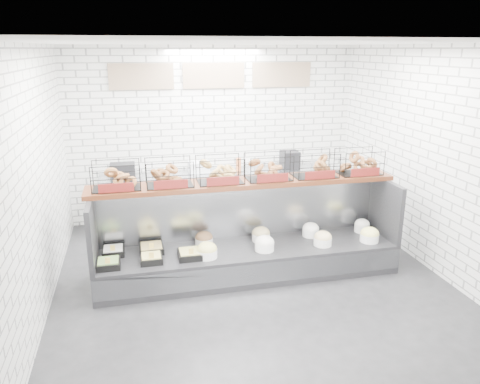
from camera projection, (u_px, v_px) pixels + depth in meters
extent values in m
plane|color=black|center=(254.00, 284.00, 6.09)|extent=(5.50, 5.50, 0.00)
cube|color=white|center=(214.00, 134.00, 8.20)|extent=(5.00, 0.02, 3.00)
cube|color=white|center=(34.00, 186.00, 5.10)|extent=(0.02, 5.50, 3.00)
cube|color=white|center=(437.00, 162.00, 6.19)|extent=(0.02, 5.50, 3.00)
cube|color=white|center=(256.00, 43.00, 5.20)|extent=(5.00, 5.50, 0.02)
cube|color=tan|center=(141.00, 77.00, 7.62)|extent=(1.05, 0.03, 0.42)
cube|color=tan|center=(214.00, 76.00, 7.88)|extent=(1.05, 0.03, 0.42)
cube|color=tan|center=(282.00, 75.00, 8.14)|extent=(1.05, 0.03, 0.42)
cube|color=black|center=(248.00, 260.00, 6.31)|extent=(4.00, 0.90, 0.40)
cube|color=#93969B|center=(256.00, 274.00, 5.90)|extent=(4.00, 0.03, 0.28)
cube|color=#93969B|center=(241.00, 209.00, 6.51)|extent=(4.00, 0.08, 0.80)
cube|color=black|center=(92.00, 232.00, 5.70)|extent=(0.06, 0.90, 0.80)
cube|color=black|center=(384.00, 208.00, 6.56)|extent=(0.06, 0.90, 0.80)
cube|color=black|center=(108.00, 264.00, 5.66)|extent=(0.28, 0.28, 0.08)
cube|color=#6E934B|center=(108.00, 261.00, 5.65)|extent=(0.24, 0.24, 0.04)
cube|color=#E5C14F|center=(108.00, 261.00, 5.54)|extent=(0.06, 0.01, 0.08)
cube|color=black|center=(113.00, 252.00, 6.01)|extent=(0.28, 0.28, 0.08)
cube|color=white|center=(113.00, 249.00, 6.00)|extent=(0.24, 0.24, 0.04)
cube|color=#E5C14F|center=(113.00, 248.00, 5.89)|extent=(0.06, 0.01, 0.08)
cube|color=black|center=(151.00, 259.00, 5.80)|extent=(0.27, 0.27, 0.08)
cube|color=#DCCB70|center=(151.00, 256.00, 5.79)|extent=(0.23, 0.23, 0.04)
cube|color=#E5C14F|center=(151.00, 255.00, 5.68)|extent=(0.06, 0.01, 0.08)
cube|color=black|center=(151.00, 249.00, 6.09)|extent=(0.31, 0.31, 0.08)
cube|color=tan|center=(151.00, 246.00, 6.08)|extent=(0.27, 0.27, 0.04)
cube|color=#E5C14F|center=(152.00, 246.00, 5.96)|extent=(0.06, 0.01, 0.08)
cube|color=black|center=(190.00, 254.00, 5.92)|extent=(0.31, 0.31, 0.08)
cube|color=#D2C96B|center=(190.00, 252.00, 5.91)|extent=(0.26, 0.26, 0.04)
cube|color=#E5C14F|center=(191.00, 251.00, 5.79)|extent=(0.06, 0.01, 0.08)
cylinder|color=white|center=(207.00, 253.00, 5.92)|extent=(0.26, 0.26, 0.11)
ellipsoid|color=#CFC669|center=(207.00, 249.00, 5.90)|extent=(0.26, 0.26, 0.18)
cylinder|color=white|center=(204.00, 241.00, 6.28)|extent=(0.24, 0.24, 0.11)
ellipsoid|color=brown|center=(204.00, 237.00, 6.26)|extent=(0.24, 0.24, 0.17)
cylinder|color=white|center=(264.00, 246.00, 6.13)|extent=(0.26, 0.26, 0.11)
ellipsoid|color=silver|center=(265.00, 242.00, 6.11)|extent=(0.25, 0.25, 0.18)
cylinder|color=white|center=(261.00, 237.00, 6.43)|extent=(0.25, 0.25, 0.11)
ellipsoid|color=tan|center=(261.00, 233.00, 6.42)|extent=(0.24, 0.24, 0.17)
cylinder|color=white|center=(323.00, 241.00, 6.29)|extent=(0.24, 0.24, 0.11)
ellipsoid|color=#D5B983|center=(323.00, 237.00, 6.27)|extent=(0.24, 0.24, 0.17)
cylinder|color=white|center=(311.00, 232.00, 6.60)|extent=(0.23, 0.23, 0.11)
ellipsoid|color=white|center=(311.00, 228.00, 6.58)|extent=(0.23, 0.23, 0.16)
cylinder|color=white|center=(369.00, 237.00, 6.41)|extent=(0.26, 0.26, 0.11)
ellipsoid|color=#FAF27F|center=(370.00, 233.00, 6.40)|extent=(0.25, 0.25, 0.18)
cylinder|color=white|center=(362.00, 228.00, 6.76)|extent=(0.22, 0.22, 0.11)
ellipsoid|color=white|center=(362.00, 224.00, 6.74)|extent=(0.21, 0.21, 0.15)
cube|color=#3C190C|center=(244.00, 183.00, 6.21)|extent=(4.10, 0.50, 0.06)
cube|color=black|center=(116.00, 176.00, 5.79)|extent=(0.60, 0.38, 0.34)
cube|color=#5B1310|center=(116.00, 188.00, 5.63)|extent=(0.42, 0.02, 0.11)
cube|color=black|center=(169.00, 173.00, 5.94)|extent=(0.60, 0.38, 0.34)
cube|color=#5B1310|center=(171.00, 184.00, 5.78)|extent=(0.42, 0.02, 0.11)
cube|color=black|center=(220.00, 170.00, 6.08)|extent=(0.60, 0.38, 0.34)
cube|color=#5B1310|center=(223.00, 181.00, 5.92)|extent=(0.42, 0.02, 0.11)
cube|color=black|center=(268.00, 167.00, 6.22)|extent=(0.60, 0.38, 0.34)
cube|color=#5B1310|center=(273.00, 178.00, 6.06)|extent=(0.42, 0.02, 0.11)
cube|color=black|center=(315.00, 164.00, 6.36)|extent=(0.60, 0.38, 0.34)
cube|color=#5B1310|center=(320.00, 175.00, 6.21)|extent=(0.42, 0.02, 0.11)
cube|color=black|center=(359.00, 162.00, 6.51)|extent=(0.60, 0.38, 0.34)
cube|color=#5B1310|center=(365.00, 172.00, 6.35)|extent=(0.42, 0.02, 0.11)
cube|color=#93969B|center=(219.00, 196.00, 8.22)|extent=(4.00, 0.60, 0.90)
cube|color=black|center=(123.00, 171.00, 7.66)|extent=(0.40, 0.30, 0.24)
cube|color=silver|center=(199.00, 167.00, 8.03)|extent=(0.35, 0.28, 0.18)
cylinder|color=#BC5E2F|center=(239.00, 164.00, 8.12)|extent=(0.09, 0.09, 0.22)
cube|color=black|center=(290.00, 160.00, 8.29)|extent=(0.30, 0.30, 0.30)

